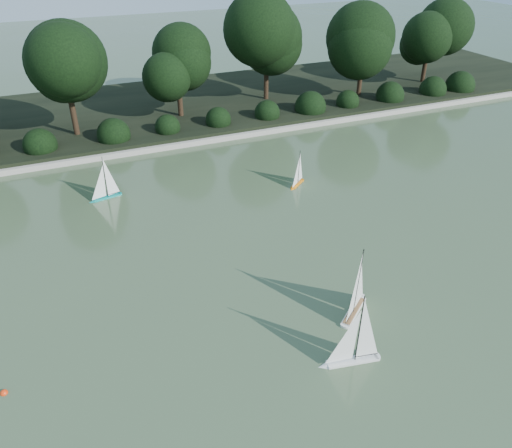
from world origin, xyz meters
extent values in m
plane|color=#354529|center=(0.00, 0.00, 0.00)|extent=(80.00, 80.00, 0.00)
cube|color=gray|center=(0.00, 9.00, 0.09)|extent=(40.00, 0.35, 0.18)
cube|color=black|center=(0.00, 13.00, 0.15)|extent=(40.00, 8.00, 0.30)
cylinder|color=black|center=(-3.00, 10.90, 0.83)|extent=(0.20, 0.20, 1.66)
sphere|color=black|center=(-3.00, 10.90, 2.85)|extent=(2.66, 2.66, 2.66)
cylinder|color=black|center=(1.00, 11.40, 0.63)|extent=(0.20, 0.20, 1.26)
sphere|color=black|center=(1.00, 11.40, 2.21)|extent=(2.10, 2.10, 2.10)
cylinder|color=black|center=(5.00, 12.10, 0.86)|extent=(0.20, 0.20, 1.73)
sphere|color=black|center=(5.00, 12.10, 2.99)|extent=(2.80, 2.80, 2.80)
cylinder|color=black|center=(9.00, 11.00, 0.74)|extent=(0.20, 0.20, 1.48)
sphere|color=black|center=(9.00, 11.00, 2.61)|extent=(2.52, 2.52, 2.52)
cylinder|color=black|center=(13.00, 11.60, 0.70)|extent=(0.20, 0.20, 1.40)
sphere|color=black|center=(13.00, 11.60, 2.41)|extent=(2.24, 2.24, 2.24)
sphere|color=black|center=(-4.00, 9.90, 0.45)|extent=(1.10, 1.10, 1.10)
sphere|color=black|center=(-2.00, 9.90, 0.45)|extent=(1.10, 1.10, 1.10)
sphere|color=black|center=(0.00, 9.90, 0.45)|extent=(1.10, 1.10, 1.10)
sphere|color=black|center=(2.00, 9.90, 0.45)|extent=(1.10, 1.10, 1.10)
sphere|color=black|center=(4.00, 9.90, 0.45)|extent=(1.10, 1.10, 1.10)
sphere|color=black|center=(6.00, 9.90, 0.45)|extent=(1.10, 1.10, 1.10)
sphere|color=black|center=(8.00, 9.90, 0.45)|extent=(1.10, 1.10, 1.10)
sphere|color=black|center=(10.00, 9.90, 0.45)|extent=(1.10, 1.10, 1.10)
sphere|color=black|center=(12.00, 9.90, 0.45)|extent=(1.10, 1.10, 1.10)
sphere|color=black|center=(14.00, 9.90, 0.45)|extent=(1.10, 1.10, 1.10)
cube|color=silver|center=(0.32, -2.09, 0.05)|extent=(0.97, 0.36, 0.10)
cone|color=silver|center=(-0.22, -1.99, 0.05)|extent=(0.22, 0.22, 0.19)
cylinder|color=silver|center=(0.79, -2.18, 0.05)|extent=(0.13, 0.13, 0.10)
cylinder|color=black|center=(0.37, -2.10, 0.83)|extent=(0.02, 0.02, 1.48)
cylinder|color=black|center=(0.58, -2.14, 0.15)|extent=(0.43, 0.10, 0.02)
cube|color=white|center=(1.08, -0.96, 0.05)|extent=(0.91, 0.77, 0.10)
cone|color=white|center=(1.54, -0.60, 0.05)|extent=(0.28, 0.28, 0.20)
cylinder|color=white|center=(0.69, -1.26, 0.05)|extent=(0.17, 0.17, 0.10)
cube|color=olive|center=(1.08, -0.96, 0.10)|extent=(0.81, 0.68, 0.01)
cylinder|color=black|center=(1.04, -0.99, 0.87)|extent=(0.03, 0.03, 1.54)
cylinder|color=black|center=(0.87, -1.12, 0.16)|extent=(0.37, 0.29, 0.02)
cube|color=orange|center=(2.71, 4.68, 0.03)|extent=(0.62, 0.53, 0.07)
cone|color=orange|center=(2.40, 4.43, 0.03)|extent=(0.19, 0.19, 0.14)
cylinder|color=orange|center=(2.98, 4.89, 0.03)|extent=(0.12, 0.12, 0.07)
cylinder|color=black|center=(2.74, 4.70, 0.60)|extent=(0.02, 0.02, 1.06)
cylinder|color=black|center=(2.85, 4.79, 0.11)|extent=(0.25, 0.20, 0.01)
cube|color=#0C857E|center=(-2.75, 6.08, 0.04)|extent=(0.82, 0.32, 0.08)
cone|color=#0C857E|center=(-3.20, 5.98, 0.04)|extent=(0.19, 0.19, 0.16)
cylinder|color=#0C857E|center=(-2.36, 6.16, 0.04)|extent=(0.11, 0.11, 0.08)
cylinder|color=black|center=(-2.71, 6.08, 0.70)|extent=(0.02, 0.02, 1.24)
cylinder|color=black|center=(-2.54, 6.12, 0.13)|extent=(0.36, 0.09, 0.01)
sphere|color=#EF340C|center=(-5.46, -0.37, 0.00)|extent=(0.13, 0.13, 0.13)
camera|label=1|loc=(-3.82, -7.31, 6.78)|focal=35.00mm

